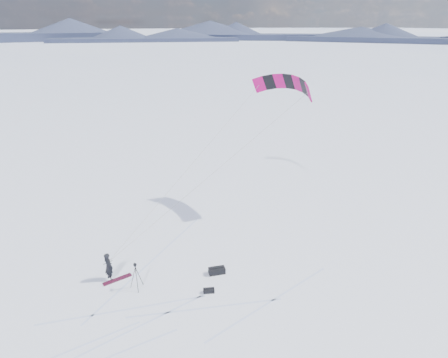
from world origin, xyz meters
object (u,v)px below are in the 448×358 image
snowkiter (110,279)px  gear_bag_b (209,291)px  gear_bag_a (217,271)px  tripod (136,273)px  snowboard (117,279)px

snowkiter → gear_bag_b: bearing=-152.6°
gear_bag_a → snowkiter: bearing=171.1°
tripod → gear_bag_a: 4.71m
snowkiter → gear_bag_b: snowkiter is taller
snowkiter → gear_bag_b: size_ratio=2.59×
gear_bag_a → snowboard: bearing=172.2°
snowboard → tripod: 1.82m
tripod → gear_bag_a: (4.56, -0.79, -0.85)m
gear_bag_b → snowkiter: bearing=161.4°
tripod → gear_bag_b: size_ratio=2.42×
snowkiter → gear_bag_b: 5.89m
snowkiter → gear_bag_a: 6.21m
gear_bag_a → tripod: bearing=-177.0°
snowkiter → gear_bag_a: size_ratio=1.67×
snowkiter → gear_bag_b: (4.64, -3.63, 0.12)m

